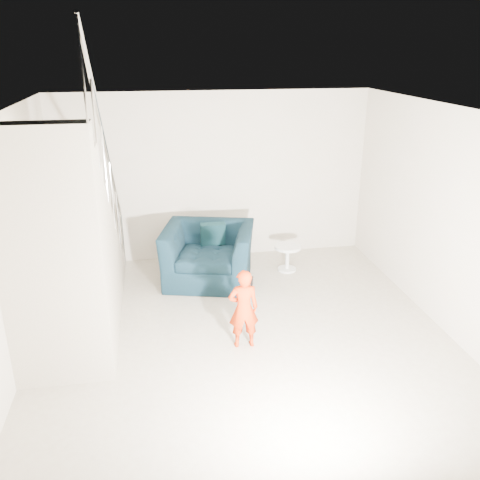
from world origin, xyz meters
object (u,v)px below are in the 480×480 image
object	(u,v)px
toddler	(244,309)
side_table	(287,254)
staircase	(69,263)
armchair	(208,254)

from	to	relation	value
toddler	side_table	distance (m)	2.27
side_table	staircase	distance (m)	3.40
side_table	staircase	size ratio (longest dim) A/B	0.11
armchair	side_table	distance (m)	1.28
armchair	staircase	distance (m)	2.23
toddler	staircase	distance (m)	2.11
armchair	toddler	size ratio (longest dim) A/B	1.33
armchair	staircase	world-z (taller)	staircase
toddler	side_table	size ratio (longest dim) A/B	2.35
toddler	side_table	xyz separation A→B (m)	(1.07, 2.00, -0.21)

